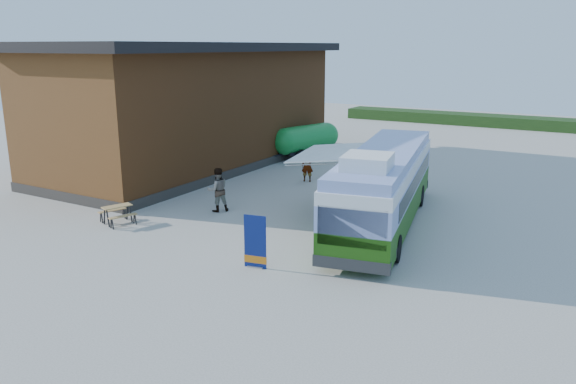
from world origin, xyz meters
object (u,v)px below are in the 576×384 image
Objects in this scene: picnic_table at (117,210)px; slurry_tanker at (306,139)px; person_a at (307,166)px; banner at (255,247)px; bus at (384,185)px; person_b at (218,190)px.

picnic_table is 0.29× the size of slurry_tanker.
banner is at bearing -87.10° from person_a.
slurry_tanker is (-0.00, 16.82, 0.68)m from picnic_table.
banner is at bearing 11.49° from picnic_table.
bus reaches higher than picnic_table.
picnic_table is at bearing -162.55° from bus.
person_b is at bearing 74.46° from picnic_table.
picnic_table is (-9.83, -5.34, -1.19)m from bus.
person_b is at bearing -113.44° from person_a.
person_a is (3.35, 10.78, 0.32)m from picnic_table.
banner is 7.05m from person_b.
picnic_table is at bearing 2.26° from person_b.
slurry_tanker reaches higher than banner.
person_b is at bearing -177.56° from bus.
person_a is 0.31× the size of slurry_tanker.
bus is 2.15× the size of slurry_tanker.
person_a is (-4.42, 11.96, 0.14)m from banner.
person_a is at bearing 128.96° from bus.
person_a is at bearing -148.14° from person_b.
slurry_tanker is (-9.83, 11.49, -0.51)m from bus.
picnic_table is at bearing -74.10° from slurry_tanker.
person_a is at bearing 92.88° from picnic_table.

